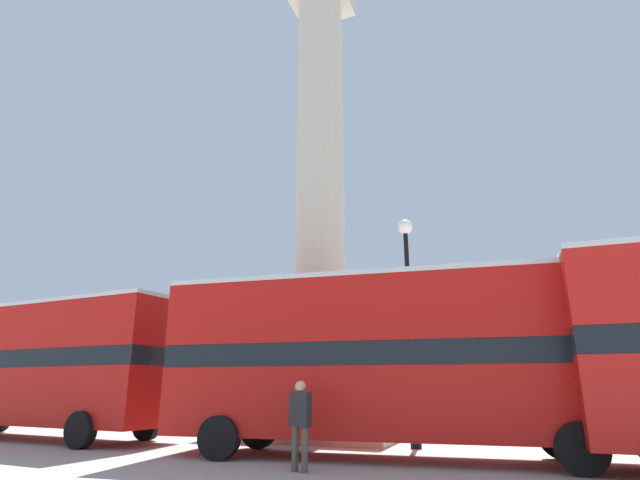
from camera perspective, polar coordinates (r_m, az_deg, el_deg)
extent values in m
plane|color=#ADA89E|center=(18.60, 0.00, -21.49)|extent=(200.00, 200.00, 0.00)
cube|color=#BCB29E|center=(18.56, 0.00, -19.82)|extent=(5.97, 5.97, 1.09)
cube|color=#BCB29E|center=(18.53, 0.00, -16.45)|extent=(4.30, 4.30, 1.09)
cylinder|color=#BCB29E|center=(20.40, 0.00, 8.34)|extent=(1.90, 1.90, 16.01)
cube|color=#B7140F|center=(12.73, 7.97, -17.81)|extent=(11.21, 3.33, 1.62)
cube|color=black|center=(12.75, 7.77, -12.94)|extent=(11.20, 3.28, 0.55)
cube|color=#B7140F|center=(12.85, 7.59, -8.27)|extent=(11.21, 3.33, 1.55)
cube|color=silver|center=(12.99, 7.46, -4.64)|extent=(11.21, 3.33, 0.12)
cylinder|color=black|center=(14.00, 25.74, -19.61)|extent=(1.02, 0.38, 1.00)
cylinder|color=black|center=(11.63, 27.71, -20.35)|extent=(1.02, 0.38, 1.00)
cylinder|color=black|center=(14.97, -7.02, -20.70)|extent=(1.02, 0.38, 1.00)
cylinder|color=black|center=(12.79, -11.45, -21.27)|extent=(1.02, 0.38, 1.00)
cube|color=#B7140F|center=(19.89, -29.52, -15.20)|extent=(10.84, 3.46, 1.73)
cube|color=black|center=(19.91, -29.05, -11.94)|extent=(10.84, 3.41, 0.55)
cube|color=#B7140F|center=(19.97, -28.65, -9.10)|extent=(10.84, 3.46, 1.45)
cube|color=silver|center=(20.06, -28.34, -6.88)|extent=(10.84, 3.46, 0.12)
cylinder|color=black|center=(17.91, -19.19, -19.24)|extent=(1.02, 0.39, 1.00)
cylinder|color=black|center=(16.21, -25.69, -18.96)|extent=(1.02, 0.39, 1.00)
cylinder|color=black|center=(23.70, -32.71, -16.73)|extent=(1.02, 0.39, 1.00)
cube|color=#BCB29E|center=(23.21, 29.64, -15.64)|extent=(3.12, 2.33, 2.27)
ellipsoid|color=brown|center=(23.31, 28.69, -8.96)|extent=(2.10, 1.18, 1.05)
cone|color=brown|center=(23.57, 30.87, -7.54)|extent=(1.05, 0.64, 1.11)
cylinder|color=brown|center=(23.42, 28.37, -6.60)|extent=(0.36, 0.36, 0.90)
sphere|color=brown|center=(23.51, 28.17, -5.19)|extent=(0.28, 0.28, 0.28)
cylinder|color=brown|center=(23.65, 30.48, -11.40)|extent=(0.20, 0.20, 1.08)
cylinder|color=brown|center=(23.09, 30.80, -11.29)|extent=(0.20, 0.20, 1.08)
cylinder|color=brown|center=(23.40, 27.33, -11.80)|extent=(0.20, 0.20, 1.08)
cylinder|color=brown|center=(22.83, 27.57, -11.70)|extent=(0.20, 0.20, 1.08)
cylinder|color=black|center=(15.15, 10.91, -21.63)|extent=(0.31, 0.31, 0.40)
cylinder|color=black|center=(15.15, 10.32, -10.63)|extent=(0.14, 0.14, 6.22)
sphere|color=white|center=(15.83, 9.71, 1.48)|extent=(0.46, 0.46, 0.46)
cylinder|color=#4C473D|center=(11.05, -2.89, -22.74)|extent=(0.14, 0.14, 0.86)
cylinder|color=#4C473D|center=(10.90, -1.75, -22.84)|extent=(0.14, 0.14, 0.86)
cube|color=black|center=(10.91, -2.28, -18.77)|extent=(0.50, 0.30, 0.68)
sphere|color=tan|center=(10.90, -2.25, -16.37)|extent=(0.23, 0.23, 0.23)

